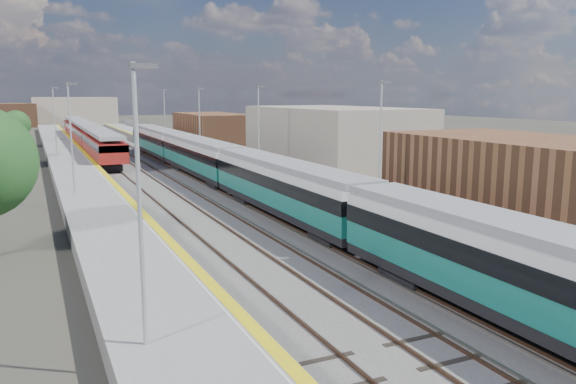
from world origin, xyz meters
TOP-DOWN VIEW (x-y plane):
  - ground at (0.00, 50.00)m, footprint 320.00×320.00m
  - ballast_bed at (-2.25, 52.50)m, footprint 10.50×155.00m
  - tracks at (-1.65, 54.18)m, footprint 8.96×160.00m
  - platform_right at (5.28, 52.49)m, footprint 4.70×155.00m
  - platform_left at (-9.05, 52.49)m, footprint 4.30×155.00m
  - buildings at (-18.12, 138.60)m, footprint 72.00×185.50m
  - green_train at (1.50, 34.12)m, footprint 2.76×76.95m
  - red_train at (-5.50, 77.87)m, footprint 2.83×57.39m
  - tree_c at (-14.53, 84.65)m, footprint 4.02×4.02m
  - tree_d at (21.77, 58.52)m, footprint 4.53×4.53m

SIDE VIEW (x-z plane):
  - ground at x=0.00m, z-range 0.00..0.00m
  - ballast_bed at x=-2.25m, z-range 0.00..0.06m
  - tracks at x=-1.65m, z-range 0.02..0.19m
  - platform_left at x=-9.05m, z-range -3.74..4.78m
  - platform_right at x=5.28m, z-range -3.72..4.80m
  - red_train at x=-5.50m, z-range 0.33..3.90m
  - green_train at x=1.50m, z-range 0.62..3.66m
  - tree_c at x=-14.53m, z-range 0.70..6.15m
  - tree_d at x=21.77m, z-range 0.79..6.93m
  - buildings at x=-18.12m, z-range -9.30..30.70m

